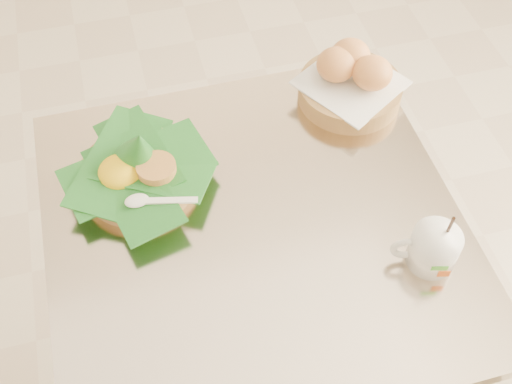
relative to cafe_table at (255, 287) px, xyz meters
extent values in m
plane|color=beige|center=(-0.10, 0.05, -0.53)|extent=(3.60, 3.60, 0.00)
cylinder|color=gray|center=(0.00, 0.00, -0.52)|extent=(0.44, 0.44, 0.03)
cylinder|color=gray|center=(0.00, 0.00, -0.16)|extent=(0.07, 0.07, 0.69)
cube|color=beige|center=(0.00, 0.00, 0.21)|extent=(0.70, 0.70, 0.03)
cylinder|color=#AD834A|center=(-0.17, 0.14, 0.24)|extent=(0.21, 0.21, 0.03)
cone|color=#1B6020|center=(-0.17, 0.15, 0.30)|extent=(0.12, 0.13, 0.11)
ellipsoid|color=yellow|center=(-0.20, 0.14, 0.26)|extent=(0.08, 0.08, 0.04)
cylinder|color=#CC9347|center=(-0.14, 0.12, 0.27)|extent=(0.07, 0.07, 0.02)
cylinder|color=#AD834A|center=(0.26, 0.24, 0.24)|extent=(0.20, 0.20, 0.04)
cube|color=white|center=(0.26, 0.24, 0.26)|extent=(0.24, 0.24, 0.01)
ellipsoid|color=#B35929|center=(0.23, 0.27, 0.30)|extent=(0.08, 0.08, 0.06)
ellipsoid|color=#B35929|center=(0.29, 0.23, 0.30)|extent=(0.08, 0.08, 0.06)
ellipsoid|color=#B35929|center=(0.27, 0.28, 0.30)|extent=(0.08, 0.08, 0.06)
cylinder|color=white|center=(0.26, -0.14, 0.26)|extent=(0.08, 0.08, 0.07)
torus|color=white|center=(0.21, -0.13, 0.26)|extent=(0.05, 0.02, 0.05)
cylinder|color=#472614|center=(0.26, -0.14, 0.29)|extent=(0.07, 0.07, 0.01)
cylinder|color=black|center=(0.27, -0.14, 0.31)|extent=(0.03, 0.03, 0.10)
cube|color=green|center=(0.25, -0.18, 0.26)|extent=(0.03, 0.01, 0.01)
cube|color=orange|center=(0.26, -0.18, 0.25)|extent=(0.02, 0.01, 0.02)
camera|label=1|loc=(-0.16, -0.59, 1.12)|focal=45.00mm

